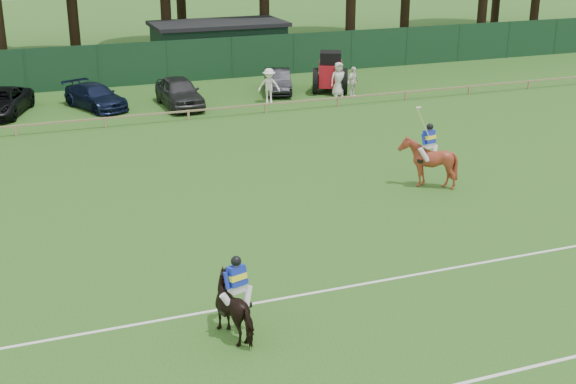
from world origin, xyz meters
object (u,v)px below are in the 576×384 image
hatch_grey (179,92)px  utility_shed (219,46)px  suv_black (1,102)px  spectator_left (269,86)px  horse_dark (237,308)px  estate_black (278,81)px  horse_chestnut (428,162)px  sedan_navy (95,97)px  tractor (330,73)px  spectator_mid (353,82)px  spectator_right (339,79)px

hatch_grey → utility_shed: 10.33m
suv_black → hatch_grey: 8.83m
spectator_left → utility_shed: 9.95m
suv_black → utility_shed: size_ratio=0.56×
horse_dark → estate_black: 26.52m
horse_chestnut → sedan_navy: horse_chestnut is taller
estate_black → suv_black: bearing=-163.5°
horse_dark → tractor: 26.95m
spectator_mid → utility_shed: utility_shed is taller
hatch_grey → spectator_left: bearing=-11.3°
suv_black → sedan_navy: size_ratio=1.10×
horse_chestnut → tractor: bearing=-114.8°
horse_dark → spectator_mid: (13.41, 21.96, 0.11)m
spectator_left → utility_shed: utility_shed is taller
spectator_left → tractor: size_ratio=0.57×
spectator_mid → utility_shed: size_ratio=0.20×
horse_dark → spectator_left: (8.71, 22.41, 0.19)m
utility_shed → tractor: utility_shed is taller
horse_chestnut → hatch_grey: bearing=-83.7°
suv_black → sedan_navy: 4.59m
spectator_mid → spectator_right: 0.83m
sedan_navy → tractor: (12.91, -0.66, 0.47)m
horse_chestnut → sedan_navy: size_ratio=0.44×
spectator_right → utility_shed: 10.62m
horse_dark → spectator_right: bearing=-137.2°
estate_black → horse_dark: bearing=-95.5°
suv_black → spectator_left: spectator_left is taller
horse_dark → utility_shed: (8.81, 32.34, 0.81)m
sedan_navy → tractor: bearing=-25.7°
utility_shed → spectator_mid: bearing=-66.1°
hatch_grey → spectator_right: (8.74, -0.69, 0.17)m
tractor → spectator_right: bearing=-67.2°
horse_chestnut → hatch_grey: horse_chestnut is taller
spectator_right → tractor: (0.03, 1.19, 0.15)m
spectator_right → utility_shed: utility_shed is taller
hatch_grey → horse_dark: bearing=-101.5°
horse_chestnut → suv_black: (-14.33, 16.89, -0.29)m
horse_dark → suv_black: 25.03m
horse_dark → estate_black: bearing=-129.7°
suv_black → sedan_navy: (4.58, -0.24, -0.03)m
suv_black → spectator_left: 13.56m
sedan_navy → tractor: size_ratio=1.33×
sedan_navy → spectator_right: size_ratio=2.29×
hatch_grey → spectator_mid: size_ratio=2.68×
hatch_grey → estate_black: hatch_grey is taller
spectator_right → utility_shed: size_ratio=0.22×
spectator_mid → tractor: 1.85m
estate_black → tractor: 3.00m
horse_chestnut → spectator_right: horse_chestnut is taller
estate_black → tractor: tractor is taller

